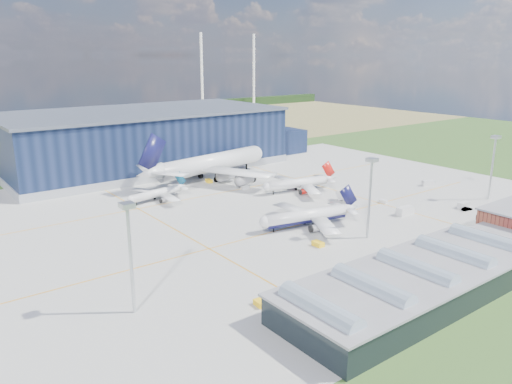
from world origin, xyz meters
name	(u,v)px	position (x,y,z in m)	size (l,w,h in m)	color
ground	(273,218)	(0.00, 0.00, 0.00)	(600.00, 600.00, 0.00)	#29501E
apron	(254,210)	(0.00, 10.00, 0.03)	(220.00, 160.00, 0.08)	#999894
farmland	(62,134)	(0.00, 220.00, 0.00)	(600.00, 220.00, 0.01)	#91804E
treeline	(30,116)	(0.00, 300.00, 4.00)	(600.00, 8.00, 8.00)	black
hangar	(148,141)	(2.81, 94.80, 11.62)	(145.00, 62.00, 26.10)	#0F1934
glass_concourse	(425,278)	(-6.45, -60.00, 3.69)	(78.00, 23.00, 8.60)	black
light_mast_west	(129,240)	(-60.00, -30.00, 15.43)	(2.60, 2.60, 23.00)	#BABEC2
light_mast_center	(370,185)	(10.00, -30.00, 15.43)	(2.60, 2.60, 23.00)	#BABEC2
light_mast_east	(494,157)	(75.00, -30.00, 15.43)	(2.60, 2.60, 23.00)	#BABEC2
airliner_navy	(306,209)	(2.35, -12.67, 5.62)	(34.45, 33.70, 11.23)	silver
airliner_red	(297,179)	(26.99, 19.08, 5.17)	(31.71, 31.03, 10.34)	silver
airliner_widebody	(211,154)	(11.99, 55.00, 10.90)	(66.87, 65.41, 21.80)	silver
airliner_regional	(155,189)	(-20.91, 40.00, 4.24)	(26.01, 25.45, 8.48)	silver
gse_tug_a	(318,244)	(-5.47, -26.15, 0.68)	(1.98, 3.24, 1.35)	yellow
gse_tug_b	(260,303)	(-38.24, -43.10, 0.61)	(1.87, 2.81, 1.22)	yellow
gse_van_a	(405,211)	(36.31, -23.11, 1.33)	(2.65, 6.08, 2.65)	silver
gse_cart_a	(383,201)	(41.39, -10.20, 0.58)	(1.80, 2.70, 1.17)	silver
gse_van_b	(428,183)	(74.51, -5.59, 1.10)	(2.20, 4.81, 2.20)	silver
gse_tug_c	(209,181)	(8.07, 51.10, 0.69)	(1.97, 3.15, 1.38)	yellow
gse_cart_b	(245,187)	(13.97, 34.26, 0.65)	(2.01, 3.02, 1.31)	silver
gse_van_c	(464,205)	(58.11, -30.57, 1.05)	(2.10, 4.38, 2.10)	silver
airstair	(344,197)	(31.73, -0.75, 1.78)	(2.23, 5.56, 3.56)	silver
car_b	(467,209)	(56.30, -32.84, 0.65)	(1.38, 3.96, 1.30)	#99999E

